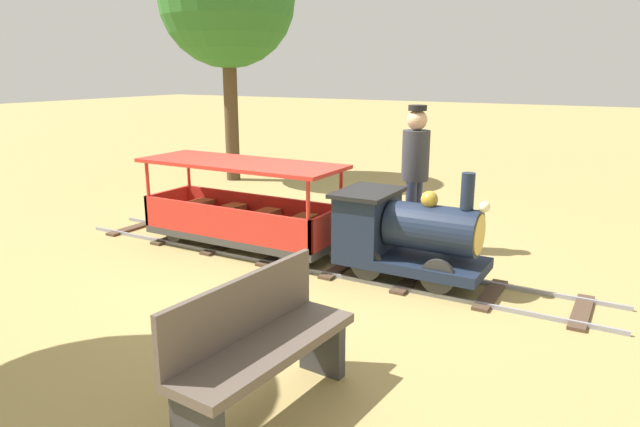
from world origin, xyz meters
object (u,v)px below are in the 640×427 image
object	(u,v)px
passenger_car	(242,214)
oak_tree_near	(227,0)
park_bench	(261,347)
locomotive	(403,232)
conductor_person	(415,166)

from	to	relation	value
passenger_car	oak_tree_near	size ratio (longest dim) A/B	0.54
park_bench	oak_tree_near	xyz separation A→B (m)	(-5.81, -4.77, 2.74)
locomotive	passenger_car	world-z (taller)	locomotive
oak_tree_near	park_bench	bearing A→B (deg)	39.44
passenger_car	park_bench	size ratio (longest dim) A/B	1.77
passenger_car	conductor_person	size ratio (longest dim) A/B	1.45
locomotive	park_bench	distance (m)	2.48
locomotive	oak_tree_near	distance (m)	6.33
locomotive	passenger_car	bearing A→B (deg)	-90.00
locomotive	conductor_person	size ratio (longest dim) A/B	0.89
locomotive	passenger_car	xyz separation A→B (m)	(0.00, -1.92, -0.06)
park_bench	conductor_person	bearing A→B (deg)	-173.97
passenger_car	oak_tree_near	world-z (taller)	oak_tree_near
passenger_car	conductor_person	xyz separation A→B (m)	(-0.97, 1.66, 0.53)
conductor_person	oak_tree_near	world-z (taller)	oak_tree_near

